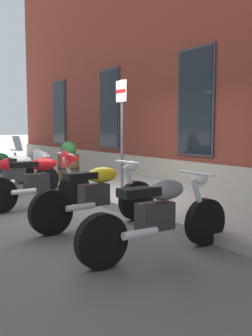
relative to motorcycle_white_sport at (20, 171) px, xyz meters
name	(u,v)px	position (x,y,z in m)	size (l,w,h in m)	color
ground_plane	(92,203)	(1.59, 0.94, -0.56)	(140.00, 140.00, 0.00)	#565451
sidewalk	(148,193)	(1.59, 2.32, -0.49)	(29.76, 2.77, 0.15)	gray
motorcycle_white_sport	(20,171)	(0.00, 0.00, 0.00)	(0.66, 2.07, 1.03)	black
motorcycle_red_sport	(43,177)	(1.48, -0.04, 0.02)	(0.62, 2.14, 1.08)	black
motorcycle_yellow_naked	(98,195)	(3.29, 0.14, -0.08)	(0.62, 2.17, 0.99)	black
motorcycle_grey_naked	(160,216)	(4.88, 0.10, -0.08)	(0.62, 2.15, 0.97)	black
parking_sign	(122,119)	(1.46, 1.73, 1.11)	(0.36, 0.07, 2.37)	#4C4C51
barrel_planter	(69,163)	(-0.73, 1.49, 0.03)	(0.57, 0.57, 1.02)	brown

